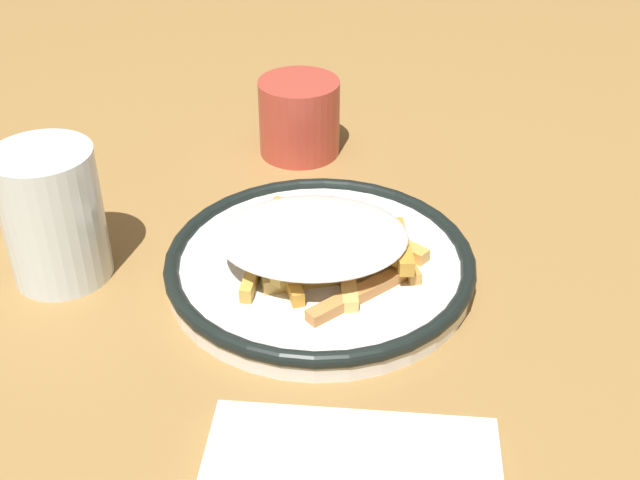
{
  "coord_description": "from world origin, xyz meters",
  "views": [
    {
      "loc": [
        -0.56,
        -0.02,
        0.42
      ],
      "look_at": [
        0.0,
        0.0,
        0.04
      ],
      "focal_mm": 45.96,
      "sensor_mm": 36.0,
      "label": 1
    }
  ],
  "objects_px": {
    "plate": "(320,265)",
    "fries_heap": "(319,243)",
    "water_glass": "(54,213)",
    "coffee_mug": "(299,117)",
    "salt_shaker": "(12,196)"
  },
  "relations": [
    {
      "from": "plate",
      "to": "fries_heap",
      "type": "height_order",
      "value": "fries_heap"
    },
    {
      "from": "water_glass",
      "to": "coffee_mug",
      "type": "relative_size",
      "value": 1.05
    },
    {
      "from": "plate",
      "to": "water_glass",
      "type": "bearing_deg",
      "value": 89.0
    },
    {
      "from": "fries_heap",
      "to": "salt_shaker",
      "type": "bearing_deg",
      "value": 76.84
    },
    {
      "from": "plate",
      "to": "coffee_mug",
      "type": "xyz_separation_m",
      "value": [
        0.23,
        0.03,
        0.03
      ]
    },
    {
      "from": "water_glass",
      "to": "fries_heap",
      "type": "bearing_deg",
      "value": -93.2
    },
    {
      "from": "plate",
      "to": "salt_shaker",
      "type": "height_order",
      "value": "salt_shaker"
    },
    {
      "from": "plate",
      "to": "coffee_mug",
      "type": "relative_size",
      "value": 2.34
    },
    {
      "from": "plate",
      "to": "fries_heap",
      "type": "bearing_deg",
      "value": 176.98
    },
    {
      "from": "coffee_mug",
      "to": "fries_heap",
      "type": "bearing_deg",
      "value": -173.02
    },
    {
      "from": "water_glass",
      "to": "coffee_mug",
      "type": "height_order",
      "value": "water_glass"
    },
    {
      "from": "fries_heap",
      "to": "coffee_mug",
      "type": "bearing_deg",
      "value": 6.98
    },
    {
      "from": "fries_heap",
      "to": "coffee_mug",
      "type": "relative_size",
      "value": 1.58
    },
    {
      "from": "fries_heap",
      "to": "coffee_mug",
      "type": "height_order",
      "value": "coffee_mug"
    },
    {
      "from": "plate",
      "to": "water_glass",
      "type": "height_order",
      "value": "water_glass"
    }
  ]
}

